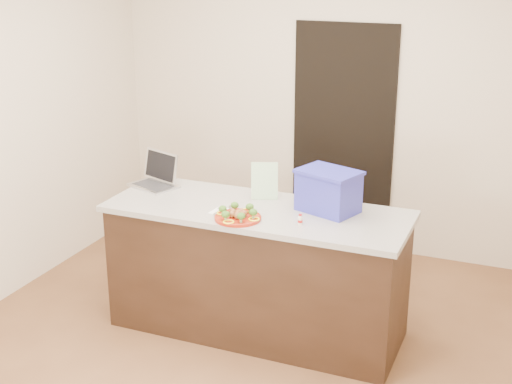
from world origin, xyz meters
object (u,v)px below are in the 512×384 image
at_px(napkin, 223,212).
at_px(chair, 325,225).
at_px(plate, 238,217).
at_px(yogurt_bottle, 300,220).
at_px(island, 257,270).
at_px(blue_box, 328,191).
at_px(laptop, 157,176).

distance_m(napkin, chair, 1.10).
height_order(plate, yogurt_bottle, yogurt_bottle).
relative_size(island, blue_box, 4.45).
distance_m(laptop, blue_box, 1.34).
xyz_separation_m(laptop, chair, (1.13, 0.60, -0.44)).
relative_size(napkin, blue_box, 0.30).
bearing_deg(chair, blue_box, -87.87).
distance_m(yogurt_bottle, laptop, 1.29).
bearing_deg(laptop, yogurt_bottle, 3.96).
bearing_deg(blue_box, chair, 126.87).
xyz_separation_m(yogurt_bottle, chair, (-0.12, 0.96, -0.40)).
bearing_deg(plate, blue_box, 36.74).
xyz_separation_m(napkin, yogurt_bottle, (0.55, -0.01, 0.03)).
xyz_separation_m(island, chair, (0.25, 0.79, 0.08)).
bearing_deg(laptop, blue_box, 17.36).
bearing_deg(plate, chair, 74.56).
xyz_separation_m(yogurt_bottle, blue_box, (0.09, 0.30, 0.12)).
bearing_deg(yogurt_bottle, chair, 96.97).
bearing_deg(chair, plate, -120.89).
height_order(plate, blue_box, blue_box).
xyz_separation_m(plate, napkin, (-0.15, 0.08, -0.01)).
xyz_separation_m(island, napkin, (-0.19, -0.15, 0.46)).
bearing_deg(laptop, napkin, -6.35).
bearing_deg(chair, yogurt_bottle, -98.48).
bearing_deg(yogurt_bottle, laptop, 164.16).
xyz_separation_m(plate, blue_box, (0.49, 0.37, 0.13)).
bearing_deg(island, plate, -99.05).
xyz_separation_m(yogurt_bottle, laptop, (-1.24, 0.35, 0.04)).
relative_size(island, plate, 6.76).
distance_m(napkin, yogurt_bottle, 0.55).
relative_size(yogurt_bottle, laptop, 0.17).
height_order(napkin, laptop, laptop).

